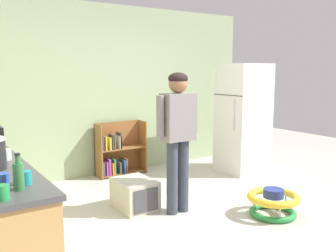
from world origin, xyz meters
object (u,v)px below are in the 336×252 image
object	(u,v)px
refrigerator	(243,118)
pet_carrier	(135,194)
green_glass_bottle	(19,175)
standing_person	(178,129)
bookshelf	(117,152)
teal_cup	(26,178)
green_cup	(3,193)
blue_cup	(3,180)
white_cup	(7,154)
baby_walker	(273,202)

from	to	relation	value
refrigerator	pet_carrier	bearing A→B (deg)	-166.64
pet_carrier	green_glass_bottle	world-z (taller)	green_glass_bottle
standing_person	green_glass_bottle	bearing A→B (deg)	-153.34
bookshelf	teal_cup	distance (m)	3.48
green_cup	standing_person	bearing A→B (deg)	28.52
standing_person	blue_cup	size ratio (longest dim) A/B	17.39
teal_cup	green_cup	world-z (taller)	same
standing_person	blue_cup	distance (m)	2.22
refrigerator	green_cup	world-z (taller)	refrigerator
green_glass_bottle	white_cup	size ratio (longest dim) A/B	2.59
white_cup	refrigerator	bearing A→B (deg)	14.49
refrigerator	bookshelf	size ratio (longest dim) A/B	2.09
bookshelf	green_cup	distance (m)	3.79
standing_person	teal_cup	distance (m)	2.10
standing_person	green_glass_bottle	size ratio (longest dim) A/B	6.72
refrigerator	blue_cup	world-z (taller)	refrigerator
bookshelf	standing_person	xyz separation A→B (m)	(-0.13, -1.87, 0.64)
white_cup	green_cup	size ratio (longest dim) A/B	1.00
refrigerator	blue_cup	xyz separation A→B (m)	(-4.02, -1.81, 0.06)
refrigerator	teal_cup	world-z (taller)	refrigerator
refrigerator	standing_person	size ratio (longest dim) A/B	1.08
blue_cup	bookshelf	bearing A→B (deg)	51.61
teal_cup	pet_carrier	bearing A→B (deg)	39.69
bookshelf	green_glass_bottle	size ratio (longest dim) A/B	3.46
standing_person	white_cup	size ratio (longest dim) A/B	17.39
bookshelf	blue_cup	world-z (taller)	blue_cup
teal_cup	white_cup	bearing A→B (deg)	87.67
pet_carrier	green_glass_bottle	size ratio (longest dim) A/B	2.24
bookshelf	white_cup	size ratio (longest dim) A/B	8.95
standing_person	green_glass_bottle	distance (m)	2.20
pet_carrier	green_glass_bottle	bearing A→B (deg)	-139.35
baby_walker	pet_carrier	xyz separation A→B (m)	(-1.22, 1.09, 0.02)
baby_walker	pet_carrier	distance (m)	1.64
pet_carrier	teal_cup	size ratio (longest dim) A/B	5.81
bookshelf	green_glass_bottle	bearing A→B (deg)	-126.21
green_glass_bottle	refrigerator	bearing A→B (deg)	26.08
green_glass_bottle	green_cup	distance (m)	0.20
bookshelf	green_glass_bottle	distance (m)	3.60
baby_walker	standing_person	bearing A→B (deg)	140.70
green_glass_bottle	teal_cup	size ratio (longest dim) A/B	2.59
standing_person	teal_cup	size ratio (longest dim) A/B	17.39
teal_cup	green_cup	distance (m)	0.32
green_glass_bottle	blue_cup	size ratio (longest dim) A/B	2.59
green_glass_bottle	white_cup	xyz separation A→B (m)	(0.10, 0.94, -0.05)
green_glass_bottle	standing_person	bearing A→B (deg)	26.66
white_cup	green_cup	world-z (taller)	same
white_cup	baby_walker	bearing A→B (deg)	-13.49
bookshelf	baby_walker	bearing A→B (deg)	-74.16
standing_person	white_cup	xyz separation A→B (m)	(-1.87, -0.05, -0.06)
blue_cup	standing_person	bearing A→B (deg)	22.96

